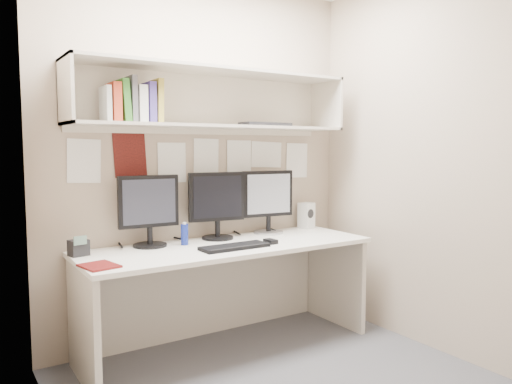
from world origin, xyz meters
TOP-DOWN VIEW (x-y plane):
  - wall_back at (0.00, 1.00)m, footprint 2.40×0.02m
  - wall_front at (0.00, -1.00)m, footprint 2.40×0.02m
  - wall_left at (-1.20, 0.00)m, footprint 0.02×2.00m
  - wall_right at (1.20, 0.00)m, footprint 0.02×2.00m
  - desk at (0.00, 0.65)m, footprint 2.00×0.70m
  - overhead_hutch at (0.00, 0.86)m, footprint 2.00×0.38m
  - pinned_papers at (0.00, 0.99)m, footprint 1.92×0.01m
  - monitor_left at (-0.47, 0.87)m, footprint 0.41×0.22m
  - monitor_center at (0.04, 0.87)m, footprint 0.41×0.23m
  - monitor_right at (0.48, 0.87)m, footprint 0.41×0.23m
  - keyboard at (-0.03, 0.50)m, footprint 0.46×0.17m
  - mouse at (0.26, 0.51)m, footprint 0.07×0.10m
  - speaker at (0.88, 0.89)m, footprint 0.13×0.13m
  - blue_bottle at (-0.26, 0.78)m, footprint 0.05×0.05m
  - maroon_notebook at (-0.91, 0.47)m, footprint 0.21×0.24m
  - desk_phone at (-0.94, 0.82)m, footprint 0.12×0.12m
  - book_stack at (-0.58, 0.82)m, footprint 0.36×0.18m
  - hutch_tray at (0.40, 0.79)m, footprint 0.39×0.16m

SIDE VIEW (x-z plane):
  - desk at x=0.00m, z-range 0.00..0.73m
  - maroon_notebook at x=-0.91m, z-range 0.73..0.74m
  - keyboard at x=-0.03m, z-range 0.73..0.75m
  - mouse at x=0.26m, z-range 0.73..0.76m
  - desk_phone at x=-0.94m, z-range 0.72..0.85m
  - blue_bottle at x=-0.26m, z-range 0.73..0.88m
  - speaker at x=0.88m, z-range 0.73..0.94m
  - monitor_left at x=-0.47m, z-range 0.75..1.22m
  - monitor_right at x=0.48m, z-range 0.75..1.23m
  - monitor_center at x=0.04m, z-range 0.75..1.23m
  - pinned_papers at x=0.00m, z-range 1.01..1.49m
  - wall_back at x=0.00m, z-range 0.00..2.60m
  - wall_front at x=0.00m, z-range 0.00..2.60m
  - wall_left at x=-1.20m, z-range 0.00..2.60m
  - wall_right at x=1.20m, z-range 0.00..2.60m
  - hutch_tray at x=0.40m, z-range 1.54..1.57m
  - book_stack at x=-0.58m, z-range 1.52..1.81m
  - overhead_hutch at x=0.00m, z-range 1.52..1.92m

